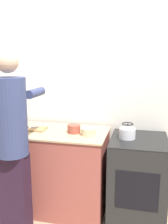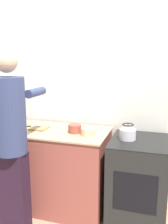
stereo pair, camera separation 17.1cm
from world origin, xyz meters
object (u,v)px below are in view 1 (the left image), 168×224
kettle (127,132)px  bowl_prep (74,129)px  oven (137,179)px  knife (30,127)px  canister_jar (12,116)px  person (13,140)px  cutting_board (33,129)px

kettle → bowl_prep: (-0.57, -0.02, 0.01)m
oven → bowl_prep: 0.87m
knife → canister_jar: (-0.32, 0.18, 0.07)m
canister_jar → person: bearing=-61.1°
bowl_prep → canister_jar: size_ratio=0.78×
oven → cutting_board: size_ratio=3.04×
knife → kettle: 1.09m
bowl_prep → canister_jar: 0.87m
oven → canister_jar: size_ratio=4.97×
person → cutting_board: (-0.05, 0.55, -0.05)m
oven → cutting_board: bearing=-179.4°
oven → cutting_board: (-1.18, -0.01, 0.48)m
oven → person: 1.37m
knife → cutting_board: bearing=-41.4°
cutting_board → knife: size_ratio=1.60×
bowl_prep → oven: bearing=2.7°
kettle → cutting_board: bearing=-179.8°
kettle → bowl_prep: 0.57m
kettle → canister_jar: bearing=172.2°
knife → kettle: kettle is taller
person → cutting_board: person is taller
oven → canister_jar: bearing=173.2°
person → knife: person is taller
person → kettle: 1.14m
oven → kettle: 0.53m
bowl_prep → canister_jar: bearing=165.6°
cutting_board → kettle: (1.05, 0.00, 0.03)m
canister_jar → cutting_board: bearing=-28.5°
cutting_board → bowl_prep: size_ratio=2.09×
person → cutting_board: 0.56m
oven → knife: (-1.21, -0.00, 0.50)m
cutting_board → bowl_prep: bowl_prep is taller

